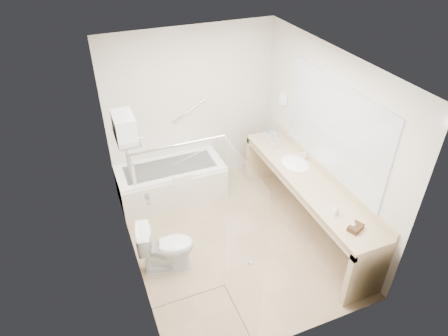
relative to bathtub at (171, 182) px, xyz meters
name	(u,v)px	position (x,y,z in m)	size (l,w,h in m)	color
floor	(232,239)	(0.50, -1.24, -0.28)	(3.20, 3.20, 0.00)	tan
ceiling	(235,64)	(0.50, -1.24, 2.22)	(2.60, 3.20, 0.10)	silver
wall_back	(192,109)	(0.50, 0.36, 0.97)	(2.60, 0.10, 2.50)	beige
wall_front	(303,256)	(0.50, -2.84, 0.97)	(2.60, 0.10, 2.50)	beige
wall_left	(126,189)	(-0.80, -1.24, 0.97)	(0.10, 3.20, 2.50)	beige
wall_right	(324,143)	(1.80, -1.24, 0.97)	(0.10, 3.20, 2.50)	beige
bathtub	(171,182)	(0.00, 0.00, 0.00)	(1.60, 0.73, 0.59)	white
grab_bar_short	(132,140)	(-0.45, 0.32, 0.67)	(0.03, 0.03, 0.40)	silver
grab_bar_long	(189,111)	(0.45, 0.32, 0.97)	(0.03, 0.03, 0.60)	silver
shower_enclosure	(212,240)	(-0.13, -2.16, 0.79)	(0.96, 0.91, 2.11)	silver
towel_shelf	(125,132)	(-0.67, -0.89, 1.48)	(0.24, 0.55, 0.81)	silver
vanity_counter	(307,191)	(1.52, -1.39, 0.36)	(0.55, 2.70, 0.95)	tan
sink	(295,164)	(1.55, -0.99, 0.54)	(0.40, 0.52, 0.14)	white
faucet	(305,156)	(1.70, -0.99, 0.65)	(0.03, 0.03, 0.14)	silver
mirror	(334,128)	(1.79, -1.39, 1.27)	(0.02, 2.00, 1.20)	silver
hairdryer_unit	(283,98)	(1.75, -0.19, 1.17)	(0.08, 0.10, 0.18)	silver
toilet	(166,247)	(-0.45, -1.38, 0.06)	(0.39, 0.69, 0.68)	white
amenity_basket	(356,228)	(1.48, -2.41, 0.60)	(0.18, 0.12, 0.06)	#4C321B
soap_bottle_a	(335,212)	(1.42, -2.11, 0.60)	(0.06, 0.13, 0.06)	silver
soap_bottle_b	(353,225)	(1.47, -2.38, 0.62)	(0.08, 0.10, 0.08)	silver
water_bottle_left	(276,136)	(1.58, -0.35, 0.66)	(0.06, 0.06, 0.19)	silver
water_bottle_mid	(278,142)	(1.50, -0.55, 0.68)	(0.07, 0.07, 0.22)	silver
water_bottle_right	(268,138)	(1.44, -0.38, 0.67)	(0.06, 0.06, 0.20)	silver
drinking_glass_near	(299,166)	(1.51, -1.14, 0.62)	(0.08, 0.08, 0.10)	silver
drinking_glass_far	(272,146)	(1.41, -0.54, 0.62)	(0.08, 0.08, 0.10)	silver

